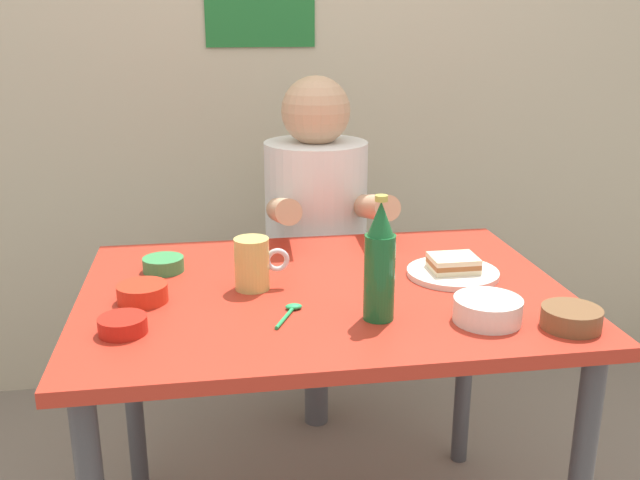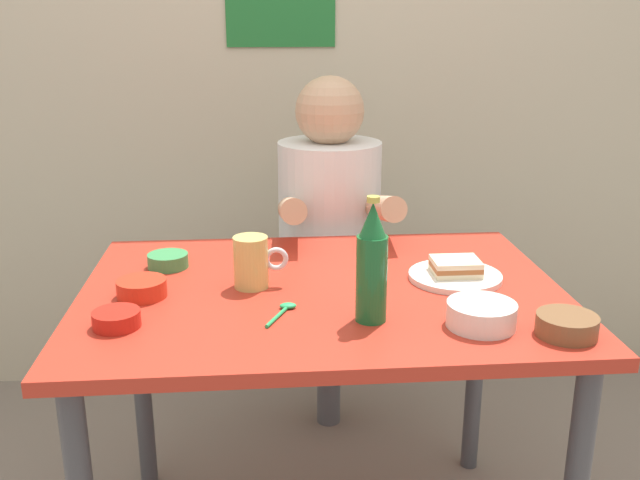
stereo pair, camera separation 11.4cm
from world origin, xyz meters
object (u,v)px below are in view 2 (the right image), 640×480
Objects in this scene: stool at (329,328)px; sambal_bowl_red at (116,318)px; dining_table at (322,325)px; plate_orange at (455,276)px; person_seated at (330,208)px; beer_mug at (252,262)px; sandwich at (456,266)px; beer_bottle at (372,266)px.

sambal_bowl_red is (-0.51, -0.81, 0.41)m from stool.
dining_table is 0.48m from sambal_bowl_red.
dining_table is 5.00× the size of plate_orange.
person_seated is at bearing -90.00° from stool.
beer_mug is at bearing -111.67° from person_seated.
stool is at bearing 90.00° from person_seated.
sambal_bowl_red is at bearing -122.46° from person_seated.
sambal_bowl_red reaches higher than stool.
person_seated is 0.64m from plate_orange.
sandwich reaches higher than sambal_bowl_red.
sambal_bowl_red is (-0.27, -0.20, -0.04)m from beer_mug.
beer_mug is (-0.48, -0.01, 0.05)m from plate_orange.
dining_table is at bearing -7.99° from beer_mug.
beer_mug is at bearing 172.01° from dining_table.
dining_table is 0.70m from stool.
dining_table is 1.53× the size of person_seated.
beer_bottle is at bearing -65.81° from dining_table.
stool is 0.63× the size of person_seated.
stool is 4.09× the size of sandwich.
beer_bottle is at bearing -137.20° from sandwich.
sambal_bowl_red is at bearing -164.34° from plate_orange.
sambal_bowl_red is (-0.75, -0.21, -0.01)m from sandwich.
sandwich is 0.78m from sambal_bowl_red.
beer_mug is 1.31× the size of sambal_bowl_red.
sandwich is (0.24, -0.60, 0.42)m from stool.
stool is at bearing 111.96° from plate_orange.
beer_mug is 0.48× the size of beer_bottle.
dining_table is at bearing -174.56° from sandwich.
beer_bottle reaches higher than sandwich.
plate_orange is at bearing 15.66° from sambal_bowl_red.
sandwich is at bearing 90.00° from plate_orange.
stool is 4.69× the size of sambal_bowl_red.
beer_bottle reaches higher than stool.
sambal_bowl_red is (-0.51, -0.80, -0.01)m from person_seated.
dining_table is 10.00× the size of sandwich.
stool is at bearing 82.89° from dining_table.
beer_bottle reaches higher than beer_mug.
stool is 0.42m from person_seated.
dining_table is 0.30m from beer_bottle.
person_seated reaches higher than beer_bottle.
stool is (0.08, 0.63, -0.30)m from dining_table.
plate_orange is at bearing 5.44° from dining_table.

